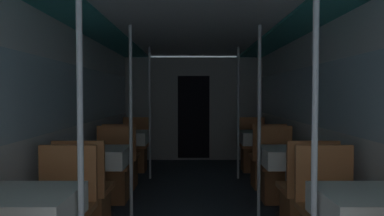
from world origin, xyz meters
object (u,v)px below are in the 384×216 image
Objects in this scene: dining_table_left_1 at (101,159)px; dining_table_right_1 at (290,159)px; dining_table_right_0 at (370,213)px; chair_right_near_1 at (306,206)px; support_pole_left_1 at (131,121)px; chair_right_far_2 at (254,154)px; dining_table_left_2 at (129,139)px; chair_left_near_2 at (122,168)px; chair_left_near_1 at (85,206)px; chair_right_near_2 at (267,168)px; dining_table_left_0 at (25,213)px; support_pole_left_2 at (150,113)px; support_pole_right_2 at (239,113)px; support_pole_right_1 at (260,121)px; support_pole_right_0 at (315,144)px; support_pole_left_0 at (81,144)px; chair_left_far_2 at (135,154)px; chair_left_far_1 at (112,178)px; chair_right_far_1 at (277,178)px; dining_table_right_2 at (260,139)px.

dining_table_left_1 is 2.06m from dining_table_right_1.
chair_right_near_1 is (0.00, 1.24, -0.34)m from dining_table_right_0.
support_pole_left_1 is 2.25× the size of chair_right_far_2.
dining_table_left_1 is 1.83m from dining_table_left_2.
dining_table_left_2 is 0.81× the size of chair_left_near_2.
chair_right_near_2 is (2.06, 1.83, 0.00)m from chair_left_near_1.
dining_table_left_0 is 0.36× the size of support_pole_left_2.
support_pole_right_2 is (-0.34, -0.59, 0.75)m from chair_right_far_2.
support_pole_right_1 reaches higher than chair_left_near_1.
support_pole_right_2 is at bearing 54.49° from chair_left_near_1.
dining_table_left_0 is 1.00× the size of dining_table_left_1.
chair_right_near_2 is at bearing 90.00° from chair_right_near_1.
support_pole_right_0 is at bearing -0.00° from dining_table_left_0.
dining_table_left_0 is 0.36× the size of support_pole_left_0.
chair_left_near_2 is 1.18m from chair_left_far_2.
support_pole_right_2 is (0.00, 1.83, 0.00)m from support_pole_right_1.
support_pole_left_0 is 3.60m from chair_right_near_2.
chair_left_far_2 is 1.01m from support_pole_left_2.
support_pole_right_0 and support_pole_right_1 have the same top height.
dining_table_left_1 is (0.00, 1.83, 0.00)m from dining_table_left_0.
chair_left_far_1 is at bearing 90.00° from dining_table_left_1.
support_pole_right_0 is 2.78× the size of dining_table_right_1.
support_pole_right_2 reaches higher than chair_right_far_1.
chair_left_far_2 is (0.00, 3.01, 0.00)m from chair_left_near_1.
support_pole_right_1 is 1.00× the size of support_pole_right_2.
chair_right_far_1 is at bearing 54.49° from support_pole_left_0.
chair_right_far_1 is 1.83m from chair_right_far_2.
chair_left_near_1 and chair_right_far_2 have the same top height.
dining_table_left_1 is 1.00× the size of dining_table_right_1.
chair_left_near_1 is 2.38m from chair_right_far_1.
support_pole_right_1 is at bearing 0.00° from dining_table_left_1.
chair_left_near_2 is 1.00× the size of chair_right_far_1.
dining_table_left_2 is 2.55m from support_pole_right_1.
support_pole_left_1 is 1.00× the size of support_pole_right_0.
chair_right_far_2 is at bearing 90.00° from chair_right_near_1.
dining_table_right_1 is 0.68m from chair_right_near_1.
dining_table_left_2 is 2.17m from chair_right_far_2.
chair_left_far_1 is 1.49m from support_pole_left_2.
dining_table_left_2 is 0.36× the size of support_pole_left_2.
chair_left_near_2 is 2.76m from chair_right_near_1.
chair_left_near_2 is 2.38m from chair_right_far_2.
chair_left_far_2 and chair_right_near_1 have the same top height.
support_pole_left_1 is at bearing -127.26° from support_pole_right_2.
chair_right_far_2 is at bearing 64.11° from dining_table_left_0.
support_pole_left_0 is 2.25× the size of chair_left_far_1.
dining_table_left_0 is at bearing -133.36° from support_pole_right_1.
dining_table_left_1 and dining_table_right_2 have the same top height.
dining_table_left_0 is at bearing -123.92° from chair_right_near_2.
chair_right_far_1 is (2.06, 1.18, 0.00)m from chair_left_near_1.
dining_table_right_0 is at bearing -41.56° from dining_table_left_1.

